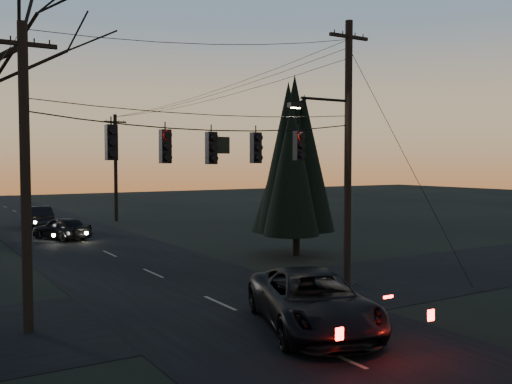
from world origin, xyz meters
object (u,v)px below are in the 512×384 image
utility_pole_far_r (116,221)px  sedan_oncoming_a (62,228)px  utility_pole_left (29,332)px  evergreen_right (296,163)px  sedan_oncoming_b (37,217)px  utility_pole_right (347,285)px  suv_near (313,302)px

utility_pole_far_r → sedan_oncoming_a: (-6.30, -9.09, 0.70)m
utility_pole_left → sedan_oncoming_a: 19.63m
evergreen_right → sedan_oncoming_b: evergreen_right is taller
utility_pole_right → utility_pole_left: bearing=180.0°
utility_pole_left → sedan_oncoming_a: bearing=74.6°
utility_pole_far_r → suv_near: (-4.70, -32.01, 0.81)m
utility_pole_far_r → evergreen_right: (2.37, -21.36, 4.67)m
utility_pole_right → utility_pole_far_r: (0.00, 28.00, 0.00)m
suv_near → sedan_oncoming_a: (-1.60, 22.92, -0.12)m
utility_pole_far_r → sedan_oncoming_a: size_ratio=2.08×
suv_near → sedan_oncoming_b: suv_near is taller
utility_pole_right → evergreen_right: evergreen_right is taller
utility_pole_right → sedan_oncoming_a: size_ratio=2.45×
utility_pole_far_r → evergreen_right: bearing=-83.7°
sedan_oncoming_b → sedan_oncoming_a: bearing=91.9°
utility_pole_right → sedan_oncoming_b: 27.24m
evergreen_right → sedan_oncoming_b: (-8.67, 19.85, -3.90)m
evergreen_right → suv_near: bearing=-123.6°
utility_pole_right → sedan_oncoming_a: (-6.30, 18.91, 0.70)m
sedan_oncoming_a → utility_pole_far_r: bearing=-149.2°
utility_pole_left → sedan_oncoming_a: utility_pole_left is taller
utility_pole_right → utility_pole_left: utility_pole_right is taller
evergreen_right → sedan_oncoming_a: evergreen_right is taller
utility_pole_right → utility_pole_far_r: bearing=90.0°
suv_near → sedan_oncoming_a: size_ratio=1.44×
utility_pole_right → suv_near: bearing=-139.5°
utility_pole_right → sedan_oncoming_a: utility_pole_right is taller
utility_pole_left → utility_pole_far_r: size_ratio=1.00×
suv_near → utility_pole_right: bearing=60.2°
sedan_oncoming_b → utility_pole_left: bearing=80.8°
suv_near → sedan_oncoming_b: size_ratio=1.26×
sedan_oncoming_a → sedan_oncoming_b: bearing=-114.4°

